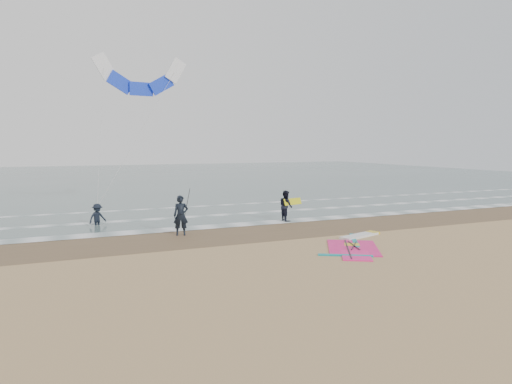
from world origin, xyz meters
name	(u,v)px	position (x,y,z in m)	size (l,w,h in m)	color
ground	(315,258)	(0.00, 0.00, 0.00)	(120.00, 120.00, 0.00)	tan
sea_water	(135,178)	(0.00, 48.00, 0.01)	(120.00, 80.00, 0.02)	#47605E
wet_sand_band	(256,232)	(0.00, 6.00, 0.00)	(120.00, 5.00, 0.01)	brown
foam_waterline	(228,218)	(0.00, 10.44, 0.03)	(120.00, 9.15, 0.02)	white
windsurf_rig	(356,244)	(2.93, 1.34, 0.03)	(5.20, 4.93, 0.13)	white
person_standing	(181,215)	(-3.83, 6.60, 1.01)	(0.73, 0.48, 2.01)	black
person_walking	(286,206)	(2.91, 8.34, 0.92)	(0.89, 0.70, 1.84)	black
person_wading	(97,212)	(-7.48, 11.19, 0.79)	(1.02, 0.59, 1.58)	black
held_pole	(187,206)	(-3.53, 6.60, 1.47)	(0.17, 0.86, 1.82)	black
carried_kiteboard	(293,202)	(3.31, 8.24, 1.16)	(1.30, 0.51, 0.39)	yellow
surf_kite	(141,79)	(-4.12, 15.88, 8.87)	(6.49, 4.90, 9.45)	white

